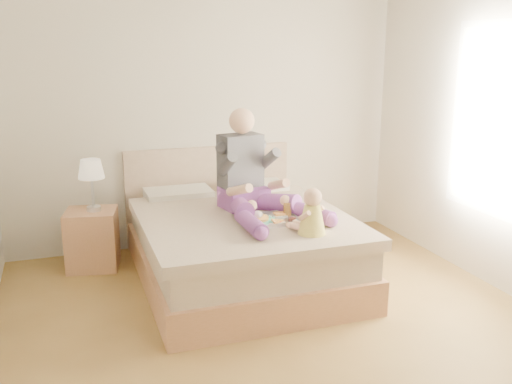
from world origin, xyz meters
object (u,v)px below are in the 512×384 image
object	(u,v)px
bed	(237,242)
baby	(311,215)
tray	(269,218)
adult	(251,181)
nightstand	(92,239)

from	to	relation	value
bed	baby	world-z (taller)	bed
tray	adult	bearing A→B (deg)	95.01
tray	baby	bearing A→B (deg)	-64.29
nightstand	baby	world-z (taller)	baby
tray	baby	world-z (taller)	baby
tray	baby	xyz separation A→B (m)	(0.20, -0.39, 0.11)
nightstand	baby	distance (m)	2.14
nightstand	baby	size ratio (longest dim) A/B	1.54
nightstand	adult	size ratio (longest dim) A/B	0.48
bed	nightstand	size ratio (longest dim) A/B	3.99
nightstand	tray	world-z (taller)	tray
tray	baby	size ratio (longest dim) A/B	1.33
bed	tray	world-z (taller)	bed
bed	adult	bearing A→B (deg)	-30.90
adult	baby	bearing A→B (deg)	-83.07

